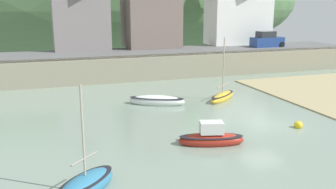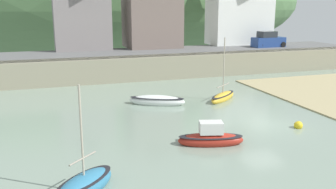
% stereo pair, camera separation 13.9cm
% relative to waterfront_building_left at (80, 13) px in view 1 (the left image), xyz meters
% --- Properties ---
extents(quay_seawall, '(48.00, 9.40, 2.40)m').
position_rel_waterfront_building_left_xyz_m(quay_seawall, '(8.73, -7.70, -5.26)').
color(quay_seawall, gray).
rests_on(quay_seawall, ground).
extents(hillside_backdrop, '(80.00, 44.00, 23.48)m').
position_rel_waterfront_building_left_xyz_m(hillside_backdrop, '(8.90, 30.00, 1.61)').
color(hillside_backdrop, '#4E7445').
rests_on(hillside_backdrop, ground).
extents(waterfront_building_left, '(6.66, 4.53, 8.27)m').
position_rel_waterfront_building_left_xyz_m(waterfront_building_left, '(0.00, 0.00, 0.00)').
color(waterfront_building_left, gray).
rests_on(waterfront_building_left, ground).
extents(waterfront_building_centre, '(6.70, 6.04, 10.64)m').
position_rel_waterfront_building_left_xyz_m(waterfront_building_centre, '(8.46, 0.00, 1.19)').
color(waterfront_building_centre, '#75655D').
rests_on(waterfront_building_centre, ground).
extents(waterfront_building_right, '(8.52, 4.41, 8.91)m').
position_rel_waterfront_building_left_xyz_m(waterfront_building_right, '(20.62, 0.00, 0.33)').
color(waterfront_building_right, white).
rests_on(waterfront_building_right, ground).
extents(sailboat_far_left, '(4.43, 3.06, 0.94)m').
position_rel_waterfront_building_left_xyz_m(sailboat_far_left, '(3.59, -18.32, -6.33)').
color(sailboat_far_left, white).
rests_on(sailboat_far_left, ground).
extents(motorboat_with_cabin, '(3.49, 3.06, 5.22)m').
position_rel_waterfront_building_left_xyz_m(motorboat_with_cabin, '(9.06, -18.68, -6.33)').
color(motorboat_with_cabin, gold).
rests_on(motorboat_with_cabin, ground).
extents(dinghy_open_wooden, '(3.22, 3.18, 4.74)m').
position_rel_waterfront_building_left_xyz_m(dinghy_open_wooden, '(-3.25, -30.77, -6.30)').
color(dinghy_open_wooden, teal).
rests_on(dinghy_open_wooden, ground).
extents(sailboat_blue_trim, '(3.81, 2.10, 1.49)m').
position_rel_waterfront_building_left_xyz_m(sailboat_blue_trim, '(3.95, -27.44, -6.25)').
color(sailboat_blue_trim, '#A3281C').
rests_on(sailboat_blue_trim, ground).
extents(parked_car_near_slipway, '(4.17, 1.87, 1.95)m').
position_rel_waterfront_building_left_xyz_m(parked_car_near_slipway, '(22.30, -4.50, -3.41)').
color(parked_car_near_slipway, navy).
rests_on(parked_car_near_slipway, ground).
extents(mooring_buoy, '(0.54, 0.54, 0.54)m').
position_rel_waterfront_building_left_xyz_m(mooring_buoy, '(10.35, -26.59, -6.45)').
color(mooring_buoy, yellow).
rests_on(mooring_buoy, ground).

